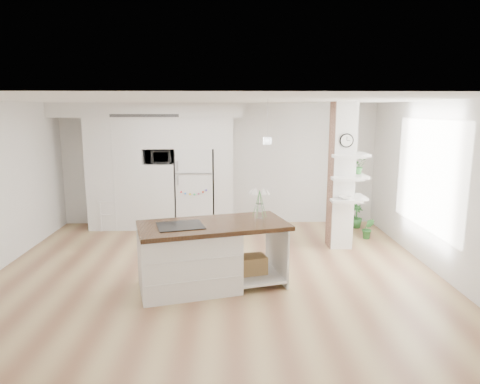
# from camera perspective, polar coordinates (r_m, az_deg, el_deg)

# --- Properties ---
(floor) EXTENTS (7.00, 6.00, 0.01)m
(floor) POSITION_cam_1_polar(r_m,az_deg,el_deg) (7.04, -3.19, -10.39)
(floor) COLOR tan
(floor) RESTS_ON ground
(room) EXTENTS (7.04, 6.04, 2.72)m
(room) POSITION_cam_1_polar(r_m,az_deg,el_deg) (6.59, -3.36, 4.81)
(room) COLOR white
(room) RESTS_ON ground
(cabinet_wall) EXTENTS (4.00, 0.71, 2.70)m
(cabinet_wall) POSITION_cam_1_polar(r_m,az_deg,el_deg) (9.43, -11.68, 4.29)
(cabinet_wall) COLOR white
(cabinet_wall) RESTS_ON floor
(refrigerator) EXTENTS (0.78, 0.69, 1.75)m
(refrigerator) POSITION_cam_1_polar(r_m,az_deg,el_deg) (9.42, -5.98, 0.57)
(refrigerator) COLOR white
(refrigerator) RESTS_ON floor
(column) EXTENTS (0.69, 0.90, 2.70)m
(column) POSITION_cam_1_polar(r_m,az_deg,el_deg) (8.07, 14.08, 2.01)
(column) COLOR silver
(column) RESTS_ON floor
(window) EXTENTS (0.00, 2.40, 2.40)m
(window) POSITION_cam_1_polar(r_m,az_deg,el_deg) (7.66, 23.76, 2.08)
(window) COLOR white
(window) RESTS_ON room
(pendant_light) EXTENTS (0.12, 0.12, 0.10)m
(pendant_light) POSITION_cam_1_polar(r_m,az_deg,el_deg) (6.88, 11.06, 7.09)
(pendant_light) COLOR white
(pendant_light) RESTS_ON room
(kitchen_island) EXTENTS (2.30, 1.53, 1.52)m
(kitchen_island) POSITION_cam_1_polar(r_m,az_deg,el_deg) (6.24, -5.76, -8.40)
(kitchen_island) COLOR white
(kitchen_island) RESTS_ON floor
(bookshelf) EXTENTS (0.57, 0.36, 0.65)m
(bookshelf) POSITION_cam_1_polar(r_m,az_deg,el_deg) (9.65, -16.27, -3.12)
(bookshelf) COLOR white
(bookshelf) RESTS_ON floor
(floor_plant_a) EXTENTS (0.27, 0.24, 0.43)m
(floor_plant_a) POSITION_cam_1_polar(r_m,az_deg,el_deg) (8.98, 16.69, -4.69)
(floor_plant_a) COLOR #2E7431
(floor_plant_a) RESTS_ON floor
(floor_plant_b) EXTENTS (0.35, 0.35, 0.52)m
(floor_plant_b) POSITION_cam_1_polar(r_m,az_deg,el_deg) (9.75, 15.18, -3.11)
(floor_plant_b) COLOR #2E7431
(floor_plant_b) RESTS_ON floor
(microwave) EXTENTS (0.54, 0.37, 0.30)m
(microwave) POSITION_cam_1_polar(r_m,az_deg,el_deg) (9.35, -10.69, 4.67)
(microwave) COLOR #2D2D2D
(microwave) RESTS_ON cabinet_wall
(shelf_plant) EXTENTS (0.27, 0.23, 0.30)m
(shelf_plant) POSITION_cam_1_polar(r_m,az_deg,el_deg) (8.28, 15.50, 3.37)
(shelf_plant) COLOR #2E7431
(shelf_plant) RESTS_ON column
(decor_bowl) EXTENTS (0.22, 0.22, 0.05)m
(decor_bowl) POSITION_cam_1_polar(r_m,az_deg,el_deg) (7.89, 13.86, -0.76)
(decor_bowl) COLOR white
(decor_bowl) RESTS_ON column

